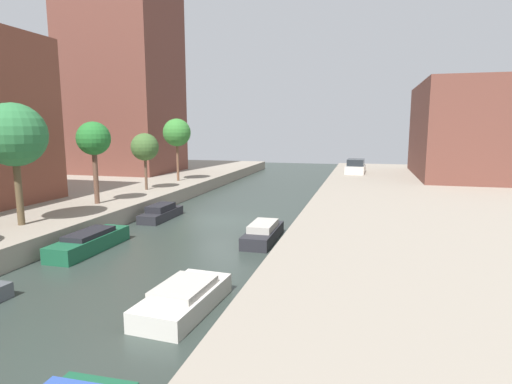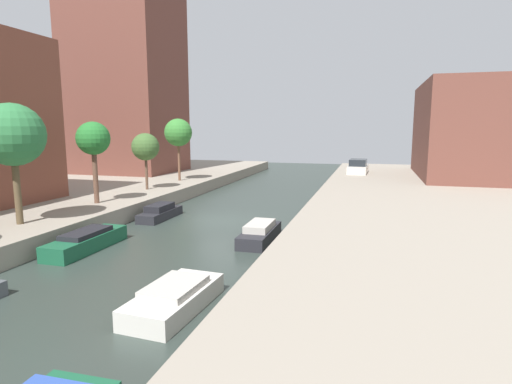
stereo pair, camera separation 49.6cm
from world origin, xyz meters
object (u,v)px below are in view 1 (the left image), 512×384
at_px(moored_boat_left_3, 161,213).
at_px(street_tree_4, 177,133).
at_px(street_tree_1, 14,135).
at_px(street_tree_2, 94,140).
at_px(moored_boat_left_2, 90,242).
at_px(moored_boat_right_1, 184,299).
at_px(apartment_tower_far, 122,46).
at_px(low_block_right, 474,130).
at_px(street_tree_3, 145,147).
at_px(parked_car, 356,167).
at_px(moored_boat_right_2, 263,233).

bearing_deg(moored_boat_left_3, street_tree_4, 109.75).
bearing_deg(street_tree_4, street_tree_1, -90.00).
distance_m(street_tree_2, moored_boat_left_2, 8.19).
relative_size(moored_boat_left_3, moored_boat_right_1, 0.97).
distance_m(apartment_tower_far, moored_boat_right_1, 36.10).
bearing_deg(apartment_tower_far, street_tree_2, -63.48).
height_order(low_block_right, moored_boat_left_2, low_block_right).
distance_m(moored_boat_left_3, moored_boat_right_1, 13.45).
bearing_deg(street_tree_3, parked_car, 46.84).
bearing_deg(street_tree_3, moored_boat_left_3, -52.56).
height_order(apartment_tower_far, street_tree_4, apartment_tower_far).
relative_size(parked_car, moored_boat_left_3, 1.18).
xyz_separation_m(moored_boat_left_2, moored_boat_right_2, (7.31, 3.65, -0.01)).
distance_m(low_block_right, street_tree_3, 29.74).
distance_m(street_tree_2, parked_car, 26.54).
bearing_deg(street_tree_3, low_block_right, 31.03).
relative_size(street_tree_1, moored_boat_right_1, 1.49).
distance_m(street_tree_1, street_tree_2, 5.83).
distance_m(street_tree_3, moored_boat_right_2, 14.14).
relative_size(street_tree_3, moored_boat_left_3, 1.12).
xyz_separation_m(apartment_tower_far, street_tree_3, (8.53, -11.17, -9.62)).
height_order(low_block_right, street_tree_4, low_block_right).
bearing_deg(parked_car, apartment_tower_far, -168.73).
distance_m(street_tree_2, street_tree_4, 11.40).
bearing_deg(low_block_right, parked_car, 177.28).
xyz_separation_m(street_tree_1, street_tree_3, (-0.00, 11.75, -1.08)).
height_order(moored_boat_left_2, moored_boat_right_1, moored_boat_left_2).
relative_size(street_tree_4, moored_boat_right_2, 1.31).
bearing_deg(moored_boat_right_1, street_tree_4, 115.70).
height_order(low_block_right, street_tree_1, low_block_right).
distance_m(moored_boat_right_1, moored_boat_right_2, 8.36).
distance_m(street_tree_2, moored_boat_right_1, 15.52).
height_order(street_tree_3, moored_boat_right_1, street_tree_3).
relative_size(street_tree_3, parked_car, 0.95).
distance_m(street_tree_1, street_tree_3, 11.80).
height_order(street_tree_3, moored_boat_left_2, street_tree_3).
relative_size(street_tree_2, moored_boat_left_2, 1.09).
distance_m(low_block_right, street_tree_4, 27.31).
height_order(moored_boat_left_3, moored_boat_right_1, moored_boat_left_3).
height_order(low_block_right, moored_boat_right_1, low_block_right).
bearing_deg(moored_boat_left_3, moored_boat_right_2, -23.95).
height_order(street_tree_4, parked_car, street_tree_4).
bearing_deg(low_block_right, street_tree_2, -140.16).
bearing_deg(low_block_right, street_tree_3, -148.97).
relative_size(apartment_tower_far, moored_boat_right_2, 6.25).
bearing_deg(moored_boat_left_3, parked_car, 61.64).
relative_size(apartment_tower_far, street_tree_3, 6.09).
distance_m(low_block_right, moored_boat_right_2, 27.95).
bearing_deg(low_block_right, street_tree_4, -158.84).
height_order(moored_boat_left_2, moored_boat_left_3, moored_boat_left_3).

